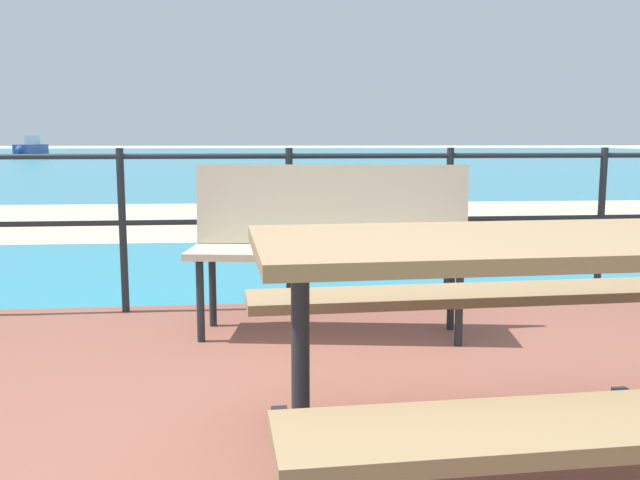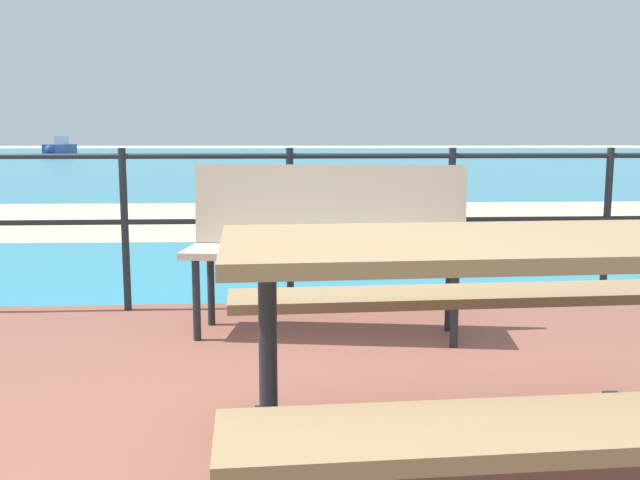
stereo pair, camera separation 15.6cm
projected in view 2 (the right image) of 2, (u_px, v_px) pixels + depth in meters
sea_water at (278, 158)px, 41.32m from camera, size 90.00×90.00×0.01m
beach_strip at (283, 218)px, 9.54m from camera, size 54.08×5.56×0.01m
picnic_table at (517, 301)px, 1.91m from camera, size 1.68×1.48×0.76m
park_bench at (327, 233)px, 3.65m from camera, size 1.50×0.63×0.89m
railing_fence at (290, 210)px, 4.16m from camera, size 5.94×0.04×0.97m
boat_near at (60, 148)px, 53.77m from camera, size 1.41×4.88×1.36m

